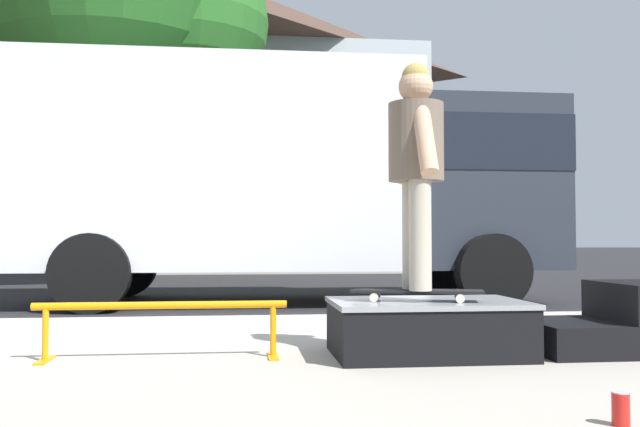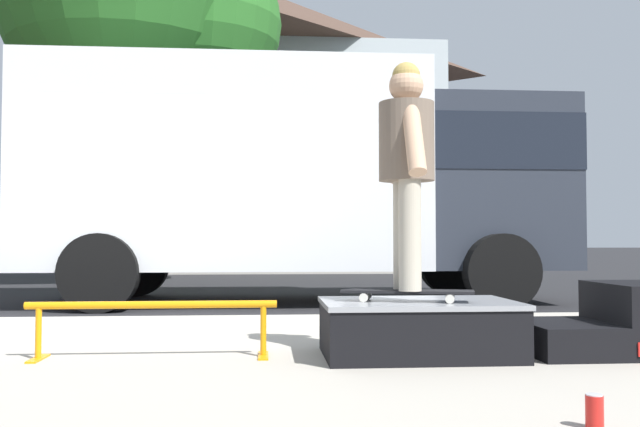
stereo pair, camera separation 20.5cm
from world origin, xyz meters
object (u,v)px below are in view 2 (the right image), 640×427
Objects in this scene: grind_rail at (153,315)px; skateboard at (407,292)px; skater_kid at (407,155)px; kicker_ramp at (618,324)px; soda_can at (595,412)px; skate_box at (418,326)px; box_truck at (302,175)px.

grind_rail is 1.52m from skateboard.
grind_rail is 1.08× the size of skater_kid.
kicker_ramp is 7.86× the size of soda_can.
skate_box is 1.17× the size of kicker_ramp.
box_truck is at bearing 96.26° from soda_can.
kicker_ramp is at bearing 2.26° from skateboard.
soda_can is (0.30, -1.62, -0.12)m from skate_box.
skate_box is at bearing 34.25° from skater_kid.
skater_kid is (0.00, -0.00, 0.82)m from skateboard.
skateboard is at bearing -4.25° from grind_rail.
box_truck is (-0.36, 5.13, 1.19)m from skateboard.
box_truck is (-1.69, 5.08, 1.40)m from kicker_ramp.
skater_kid reaches higher than kicker_ramp.
box_truck is (-0.44, 5.08, 1.40)m from skate_box.
grind_rail is at bearing 175.75° from skater_kid.
skateboard is 1.65m from soda_can.
soda_can is at bearing -79.61° from skate_box.
kicker_ramp reaches higher than skateboard.
soda_can is (0.38, -1.57, -1.14)m from skater_kid.
box_truck is (-0.74, 6.70, 1.52)m from soda_can.
kicker_ramp reaches higher than skate_box.
kicker_ramp is (1.25, -0.00, -0.00)m from skate_box.
skate_box is 0.17× the size of box_truck.
skateboard is 5.28m from box_truck.
skate_box reaches higher than soda_can.
skater_kid is (-1.33, -0.05, 1.03)m from kicker_ramp.
grind_rail is 5.32m from box_truck.
grind_rail is 1.83× the size of skateboard.
box_truck reaches higher than kicker_ramp.
skater_kid is (-0.08, -0.05, 1.03)m from skate_box.
skateboard is at bearing -177.74° from kicker_ramp.
skater_kid is 10.86× the size of soda_can.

